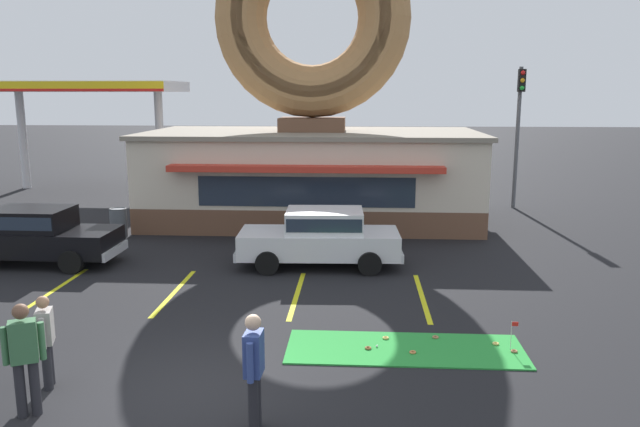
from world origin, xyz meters
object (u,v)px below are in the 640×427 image
(car_white, at_px, (321,236))
(pedestrian_leather_jacket_man, at_px, (46,337))
(car_black, at_px, (35,234))
(traffic_light_pole, at_px, (519,119))
(golf_ball, at_px, (377,346))
(putting_flag_pin, at_px, (513,329))
(pedestrian_blue_sweater_man, at_px, (254,366))
(trash_bin, at_px, (118,222))
(pedestrian_hooded_kid, at_px, (24,354))

(car_white, relative_size, pedestrian_leather_jacket_man, 2.94)
(car_black, xyz_separation_m, traffic_light_pole, (15.60, 9.66, 2.84))
(golf_ball, bearing_deg, pedestrian_leather_jacket_man, -160.80)
(car_black, distance_m, traffic_light_pole, 18.57)
(car_black, relative_size, pedestrian_leather_jacket_man, 2.92)
(putting_flag_pin, bearing_deg, pedestrian_blue_sweater_man, -144.93)
(pedestrian_leather_jacket_man, bearing_deg, golf_ball, 19.20)
(golf_ball, distance_m, trash_bin, 12.20)
(golf_ball, relative_size, car_black, 0.01)
(car_white, height_order, pedestrian_blue_sweater_man, pedestrian_blue_sweater_man)
(golf_ball, xyz_separation_m, trash_bin, (-8.42, 8.81, 0.45))
(pedestrian_hooded_kid, bearing_deg, golf_ball, 28.07)
(pedestrian_hooded_kid, bearing_deg, car_white, 65.35)
(putting_flag_pin, height_order, car_white, car_white)
(golf_ball, relative_size, pedestrian_hooded_kid, 0.02)
(golf_ball, height_order, traffic_light_pole, traffic_light_pole)
(car_black, xyz_separation_m, pedestrian_blue_sweater_man, (7.63, -8.40, 0.10))
(pedestrian_leather_jacket_man, bearing_deg, putting_flag_pin, 13.80)
(putting_flag_pin, distance_m, trash_bin, 14.03)
(putting_flag_pin, height_order, pedestrian_hooded_kid, pedestrian_hooded_kid)
(car_black, distance_m, pedestrian_hooded_kid, 9.21)
(putting_flag_pin, xyz_separation_m, pedestrian_leather_jacket_man, (-8.01, -1.97, 0.42))
(pedestrian_leather_jacket_man, bearing_deg, traffic_light_pole, 55.62)
(pedestrian_leather_jacket_man, bearing_deg, pedestrian_blue_sweater_man, -17.07)
(golf_ball, distance_m, putting_flag_pin, 2.58)
(car_white, bearing_deg, putting_flag_pin, -54.67)
(trash_bin, bearing_deg, putting_flag_pin, -38.57)
(golf_ball, bearing_deg, car_white, 104.00)
(pedestrian_blue_sweater_man, relative_size, pedestrian_leather_jacket_man, 1.11)
(car_white, bearing_deg, golf_ball, -76.00)
(car_black, relative_size, trash_bin, 4.69)
(pedestrian_leather_jacket_man, bearing_deg, trash_bin, 105.45)
(pedestrian_leather_jacket_man, relative_size, trash_bin, 1.61)
(car_black, bearing_deg, pedestrian_leather_jacket_man, -61.20)
(golf_ball, relative_size, pedestrian_leather_jacket_man, 0.03)
(pedestrian_blue_sweater_man, relative_size, traffic_light_pole, 0.30)
(pedestrian_hooded_kid, distance_m, traffic_light_pole, 21.40)
(pedestrian_hooded_kid, bearing_deg, car_black, 116.89)
(car_white, height_order, car_black, same)
(golf_ball, xyz_separation_m, pedestrian_leather_jacket_man, (-5.46, -1.90, 0.81))
(putting_flag_pin, relative_size, pedestrian_hooded_kid, 0.31)
(golf_ball, xyz_separation_m, car_white, (-1.41, 5.65, 0.82))
(car_white, bearing_deg, pedestrian_blue_sweater_man, -92.83)
(golf_ball, height_order, car_black, car_black)
(pedestrian_blue_sweater_man, bearing_deg, pedestrian_leather_jacket_man, 162.93)
(pedestrian_hooded_kid, bearing_deg, traffic_light_pole, 57.38)
(car_white, relative_size, car_black, 1.01)
(putting_flag_pin, bearing_deg, trash_bin, 141.43)
(putting_flag_pin, relative_size, car_white, 0.12)
(car_black, height_order, trash_bin, car_black)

